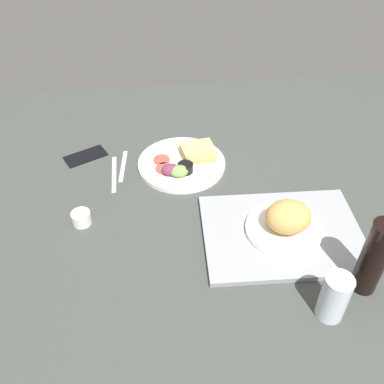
% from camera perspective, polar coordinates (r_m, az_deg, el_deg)
% --- Properties ---
extents(ground_plane, '(1.90, 1.50, 0.03)m').
position_cam_1_polar(ground_plane, '(1.37, 0.68, -0.83)').
color(ground_plane, '#383D38').
extents(serving_tray, '(0.46, 0.35, 0.02)m').
position_cam_1_polar(serving_tray, '(1.25, 11.92, -5.42)').
color(serving_tray, gray).
rests_on(serving_tray, ground_plane).
extents(bread_plate_near, '(0.21, 0.21, 0.10)m').
position_cam_1_polar(bread_plate_near, '(1.22, 12.49, -3.85)').
color(bread_plate_near, white).
rests_on(bread_plate_near, serving_tray).
extents(plate_with_salad, '(0.30, 0.30, 0.05)m').
position_cam_1_polar(plate_with_salad, '(1.46, -1.13, 3.97)').
color(plate_with_salad, white).
rests_on(plate_with_salad, ground_plane).
extents(drinking_glass, '(0.07, 0.07, 0.13)m').
position_cam_1_polar(drinking_glass, '(1.07, 18.43, -13.16)').
color(drinking_glass, silver).
rests_on(drinking_glass, ground_plane).
extents(soda_bottle, '(0.06, 0.06, 0.22)m').
position_cam_1_polar(soda_bottle, '(1.12, 23.10, -8.07)').
color(soda_bottle, black).
rests_on(soda_bottle, ground_plane).
extents(espresso_cup, '(0.06, 0.06, 0.04)m').
position_cam_1_polar(espresso_cup, '(1.29, -14.54, -3.37)').
color(espresso_cup, silver).
rests_on(espresso_cup, ground_plane).
extents(fork, '(0.03, 0.17, 0.01)m').
position_cam_1_polar(fork, '(1.49, -9.17, 3.47)').
color(fork, '#B7B7BC').
rests_on(fork, ground_plane).
extents(knife, '(0.02, 0.19, 0.01)m').
position_cam_1_polar(knife, '(1.46, -10.35, 2.41)').
color(knife, '#B7B7BC').
rests_on(knife, ground_plane).
extents(cell_phone, '(0.16, 0.13, 0.01)m').
position_cam_1_polar(cell_phone, '(1.56, -14.03, 4.72)').
color(cell_phone, black).
rests_on(cell_phone, ground_plane).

